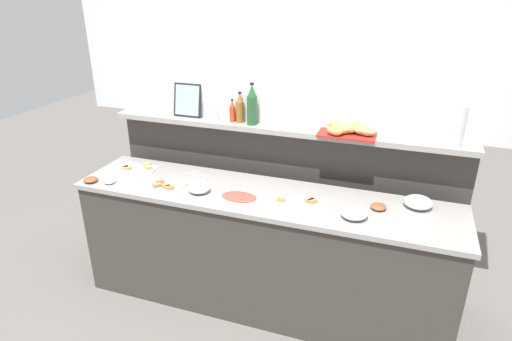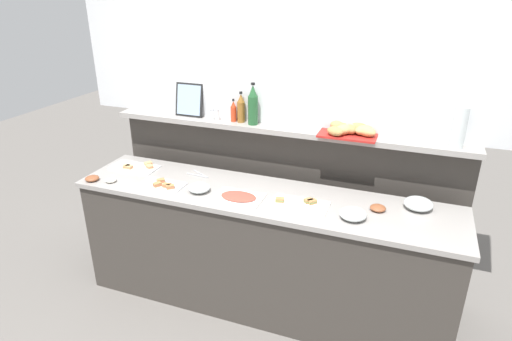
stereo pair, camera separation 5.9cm
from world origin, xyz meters
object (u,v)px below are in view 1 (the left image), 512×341
at_px(glass_bowl_large, 418,203).
at_px(condiment_bowl_cream, 110,181).
at_px(condiment_bowl_red, 378,207).
at_px(wine_bottle_green, 252,106).
at_px(condiment_bowl_dark, 91,180).
at_px(framed_picture, 187,100).
at_px(sandwich_platter_front, 134,168).
at_px(glass_bowl_small, 354,213).
at_px(glass_bowl_medium, 199,189).
at_px(serving_tongs, 199,175).
at_px(vinegar_bottle_amber, 240,109).
at_px(pepper_shaker, 216,115).
at_px(sandwich_platter_rear, 162,186).
at_px(sandwich_platter_side, 300,204).
at_px(cold_cuts_platter, 239,197).
at_px(hot_sauce_bottle, 232,112).
at_px(bread_basket, 349,129).
at_px(water_carafe, 458,126).
at_px(salt_shaker, 211,115).

xyz_separation_m(glass_bowl_large, condiment_bowl_cream, (-2.13, -0.36, -0.02)).
distance_m(condiment_bowl_red, wine_bottle_green, 1.17).
height_order(condiment_bowl_dark, framed_picture, framed_picture).
xyz_separation_m(sandwich_platter_front, glass_bowl_small, (1.74, -0.21, 0.02)).
relative_size(glass_bowl_medium, serving_tongs, 0.82).
distance_m(vinegar_bottle_amber, pepper_shaker, 0.20).
bearing_deg(sandwich_platter_rear, condiment_bowl_red, 6.53).
xyz_separation_m(sandwich_platter_side, wine_bottle_green, (-0.51, 0.47, 0.50)).
bearing_deg(pepper_shaker, cold_cuts_platter, -53.20).
bearing_deg(glass_bowl_medium, sandwich_platter_side, 4.04).
xyz_separation_m(condiment_bowl_cream, hot_sauce_bottle, (0.72, 0.62, 0.43)).
bearing_deg(bread_basket, hot_sauce_bottle, 178.57).
bearing_deg(wine_bottle_green, framed_picture, 176.60).
bearing_deg(glass_bowl_small, water_carafe, 43.51).
height_order(serving_tongs, wine_bottle_green, wine_bottle_green).
bearing_deg(water_carafe, glass_bowl_large, -125.73).
bearing_deg(glass_bowl_medium, salt_shaker, 104.34).
relative_size(sandwich_platter_side, salt_shaker, 4.33).
height_order(sandwich_platter_rear, serving_tongs, sandwich_platter_rear).
height_order(condiment_bowl_dark, pepper_shaker, pepper_shaker).
relative_size(serving_tongs, wine_bottle_green, 0.59).
distance_m(sandwich_platter_side, framed_picture, 1.28).
relative_size(cold_cuts_platter, salt_shaker, 3.80).
xyz_separation_m(glass_bowl_medium, hot_sauce_bottle, (0.04, 0.54, 0.41)).
distance_m(condiment_bowl_cream, framed_picture, 0.87).
relative_size(wine_bottle_green, bread_basket, 0.77).
relative_size(condiment_bowl_red, bread_basket, 0.25).
relative_size(glass_bowl_small, salt_shaker, 1.93).
bearing_deg(sandwich_platter_side, sandwich_platter_rear, -176.35).
relative_size(hot_sauce_bottle, bread_basket, 0.43).
relative_size(glass_bowl_large, wine_bottle_green, 0.58).
relative_size(sandwich_platter_side, pepper_shaker, 4.33).
relative_size(serving_tongs, vinegar_bottle_amber, 0.79).
xyz_separation_m(cold_cuts_platter, condiment_bowl_dark, (-1.13, -0.11, 0.01)).
relative_size(glass_bowl_large, hot_sauce_bottle, 1.05).
bearing_deg(cold_cuts_platter, sandwich_platter_rear, -178.77).
xyz_separation_m(sandwich_platter_front, glass_bowl_large, (2.12, 0.07, 0.02)).
bearing_deg(sandwich_platter_rear, condiment_bowl_dark, -169.67).
height_order(sandwich_platter_side, glass_bowl_medium, glass_bowl_medium).
bearing_deg(wine_bottle_green, salt_shaker, -179.10).
bearing_deg(water_carafe, condiment_bowl_red, -139.28).
relative_size(vinegar_bottle_amber, framed_picture, 0.90).
distance_m(glass_bowl_large, condiment_bowl_dark, 2.31).
xyz_separation_m(condiment_bowl_dark, framed_picture, (0.48, 0.67, 0.48)).
relative_size(sandwich_platter_side, water_carafe, 1.39).
height_order(cold_cuts_platter, wine_bottle_green, wine_bottle_green).
xyz_separation_m(sandwich_platter_rear, glass_bowl_large, (1.74, 0.29, 0.02)).
relative_size(pepper_shaker, framed_picture, 0.33).
bearing_deg(cold_cuts_platter, framed_picture, 139.39).
bearing_deg(sandwich_platter_front, sandwich_platter_side, -6.22).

